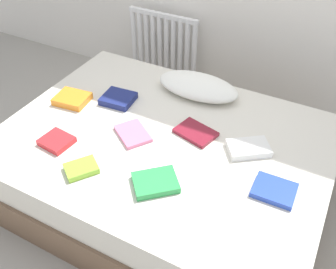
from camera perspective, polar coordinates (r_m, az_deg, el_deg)
name	(u,v)px	position (r m, az deg, el deg)	size (l,w,h in m)	color
ground_plane	(165,191)	(2.61, -0.52, -8.69)	(8.00, 8.00, 0.00)	#9E998E
bed	(164,166)	(2.43, -0.55, -4.87)	(2.00, 1.50, 0.50)	brown
radiator	(163,45)	(3.44, -0.76, 13.65)	(0.66, 0.04, 0.59)	white
pillow	(198,86)	(2.60, 4.63, 7.44)	(0.58, 0.31, 0.12)	white
textbook_green	(155,182)	(1.96, -1.96, -7.41)	(0.23, 0.18, 0.04)	green
textbook_blue	(274,190)	(2.01, 16.06, -8.24)	(0.22, 0.18, 0.03)	#2847B7
textbook_red	(57,141)	(2.29, -16.79, -0.98)	(0.18, 0.16, 0.04)	red
textbook_pink	(133,134)	(2.27, -5.45, 0.15)	(0.23, 0.16, 0.02)	pink
textbook_white	(249,148)	(2.19, 12.32, -2.09)	(0.24, 0.15, 0.04)	white
textbook_lime	(81,168)	(2.09, -13.23, -5.12)	(0.17, 0.13, 0.04)	#8CC638
textbook_maroon	(196,132)	(2.27, 4.28, 0.32)	(0.24, 0.17, 0.02)	maroon
textbook_orange	(72,99)	(2.61, -14.56, 5.34)	(0.22, 0.18, 0.05)	orange
textbook_navy	(118,99)	(2.56, -7.69, 5.50)	(0.21, 0.19, 0.04)	navy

